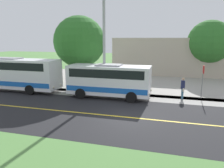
% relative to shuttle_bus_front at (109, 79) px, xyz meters
% --- Properties ---
extents(ground_plane, '(120.00, 120.00, 0.00)m').
position_rel_shuttle_bus_front_xyz_m(ground_plane, '(4.46, 2.60, -1.59)').
color(ground_plane, '#548442').
extents(road_surface, '(8.00, 100.00, 0.01)m').
position_rel_shuttle_bus_front_xyz_m(road_surface, '(4.46, 2.60, -1.59)').
color(road_surface, black).
rests_on(road_surface, ground).
extents(sidewalk, '(2.40, 100.00, 0.01)m').
position_rel_shuttle_bus_front_xyz_m(sidewalk, '(-0.74, 2.60, -1.59)').
color(sidewalk, gray).
rests_on(sidewalk, ground).
extents(parking_lot_surface, '(14.00, 36.00, 0.01)m').
position_rel_shuttle_bus_front_xyz_m(parking_lot_surface, '(-7.94, 5.60, -1.59)').
color(parking_lot_surface, '#9E9991').
rests_on(parking_lot_surface, ground).
extents(road_centre_line, '(0.16, 100.00, 0.00)m').
position_rel_shuttle_bus_front_xyz_m(road_centre_line, '(4.46, 2.60, -1.58)').
color(road_centre_line, gold).
rests_on(road_centre_line, ground).
extents(shuttle_bus_front, '(2.57, 7.19, 2.90)m').
position_rel_shuttle_bus_front_xyz_m(shuttle_bus_front, '(0.00, 0.00, 0.00)').
color(shuttle_bus_front, white).
rests_on(shuttle_bus_front, ground).
extents(transit_bus_rear, '(2.57, 11.29, 3.22)m').
position_rel_shuttle_bus_front_xyz_m(transit_bus_rear, '(-0.00, -10.65, 0.17)').
color(transit_bus_rear, white).
rests_on(transit_bus_rear, ground).
extents(pedestrian_with_bags, '(0.72, 0.34, 1.83)m').
position_rel_shuttle_bus_front_xyz_m(pedestrian_with_bags, '(-1.15, 6.18, -0.60)').
color(pedestrian_with_bags, '#335972').
rests_on(pedestrian_with_bags, ground).
extents(stop_sign, '(0.76, 0.07, 2.88)m').
position_rel_shuttle_bus_front_xyz_m(stop_sign, '(-1.64, 7.75, 0.37)').
color(stop_sign, slate).
rests_on(stop_sign, ground).
extents(street_light_pole, '(1.97, 0.24, 8.57)m').
position_rel_shuttle_bus_front_xyz_m(street_light_pole, '(-0.43, -0.58, 3.10)').
color(street_light_pole, '#9E9EA3').
rests_on(street_light_pole, ground).
extents(tree_curbside, '(5.17, 5.17, 7.30)m').
position_rel_shuttle_bus_front_xyz_m(tree_curbside, '(-2.94, -3.94, 3.11)').
color(tree_curbside, '#4C3826').
rests_on(tree_curbside, ground).
extents(tree_lot_edge, '(5.56, 5.56, 7.38)m').
position_rel_shuttle_bus_front_xyz_m(tree_lot_edge, '(-12.94, 9.75, 2.99)').
color(tree_lot_edge, brown).
rests_on(tree_lot_edge, ground).
extents(commercial_building, '(10.00, 20.71, 5.12)m').
position_rel_shuttle_bus_front_xyz_m(commercial_building, '(-16.94, 7.37, 0.97)').
color(commercial_building, '#B7A893').
rests_on(commercial_building, ground).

